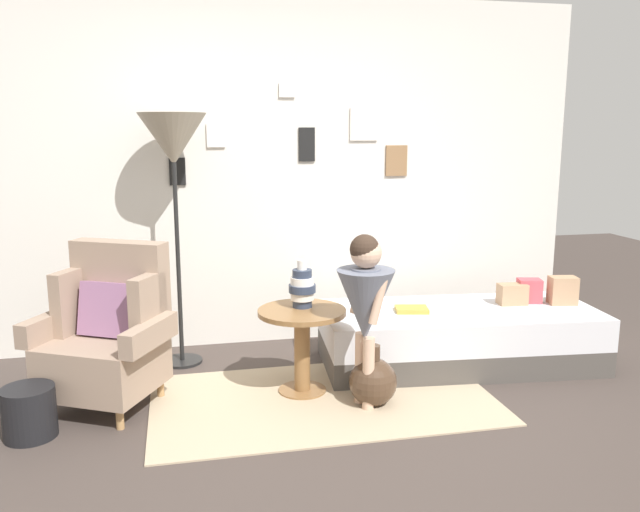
# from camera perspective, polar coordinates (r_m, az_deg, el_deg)

# --- Properties ---
(ground_plane) EXTENTS (12.00, 12.00, 0.00)m
(ground_plane) POSITION_cam_1_polar(r_m,az_deg,el_deg) (3.45, 1.02, -17.21)
(ground_plane) COLOR #423833
(gallery_wall) EXTENTS (4.80, 0.12, 2.60)m
(gallery_wall) POSITION_cam_1_polar(r_m,az_deg,el_deg) (4.96, -4.21, 7.24)
(gallery_wall) COLOR silver
(gallery_wall) RESTS_ON ground
(rug) EXTENTS (2.07, 1.19, 0.01)m
(rug) POSITION_cam_1_polar(r_m,az_deg,el_deg) (4.07, 0.27, -12.49)
(rug) COLOR tan
(rug) RESTS_ON ground
(armchair) EXTENTS (0.90, 0.82, 0.97)m
(armchair) POSITION_cam_1_polar(r_m,az_deg,el_deg) (4.08, -18.11, -6.50)
(armchair) COLOR tan
(armchair) RESTS_ON ground
(daybed) EXTENTS (1.96, 0.97, 0.40)m
(daybed) POSITION_cam_1_polar(r_m,az_deg,el_deg) (4.69, 12.12, -6.94)
(daybed) COLOR #4C4742
(daybed) RESTS_ON ground
(pillow_head) EXTENTS (0.21, 0.15, 0.20)m
(pillow_head) POSITION_cam_1_polar(r_m,az_deg,el_deg) (4.95, 20.56, -2.85)
(pillow_head) COLOR tan
(pillow_head) RESTS_ON daybed
(pillow_mid) EXTENTS (0.19, 0.15, 0.17)m
(pillow_mid) POSITION_cam_1_polar(r_m,az_deg,el_deg) (4.93, 17.92, -2.92)
(pillow_mid) COLOR #D64C56
(pillow_mid) RESTS_ON daybed
(pillow_back) EXTENTS (0.21, 0.14, 0.15)m
(pillow_back) POSITION_cam_1_polar(r_m,az_deg,el_deg) (4.84, 16.55, -3.24)
(pillow_back) COLOR tan
(pillow_back) RESTS_ON daybed
(side_table) EXTENTS (0.55, 0.55, 0.54)m
(side_table) POSITION_cam_1_polar(r_m,az_deg,el_deg) (4.05, -1.59, -6.85)
(side_table) COLOR olive
(side_table) RESTS_ON ground
(vase_striped) EXTENTS (0.17, 0.17, 0.30)m
(vase_striped) POSITION_cam_1_polar(r_m,az_deg,el_deg) (4.03, -1.58, -2.78)
(vase_striped) COLOR #2D384C
(vase_striped) RESTS_ON side_table
(floor_lamp) EXTENTS (0.46, 0.46, 1.74)m
(floor_lamp) POSITION_cam_1_polar(r_m,az_deg,el_deg) (4.49, -12.79, 9.38)
(floor_lamp) COLOR black
(floor_lamp) RESTS_ON ground
(person_child) EXTENTS (0.34, 0.34, 1.05)m
(person_child) POSITION_cam_1_polar(r_m,az_deg,el_deg) (3.77, 4.02, -3.85)
(person_child) COLOR #D8AD8E
(person_child) RESTS_ON ground
(book_on_daybed) EXTENTS (0.25, 0.20, 0.03)m
(book_on_daybed) POSITION_cam_1_polar(r_m,az_deg,el_deg) (4.51, 8.06, -4.67)
(book_on_daybed) COLOR gold
(book_on_daybed) RESTS_ON daybed
(demijohn_near) EXTENTS (0.29, 0.29, 0.38)m
(demijohn_near) POSITION_cam_1_polar(r_m,az_deg,el_deg) (3.97, 4.67, -10.92)
(demijohn_near) COLOR #473323
(demijohn_near) RESTS_ON ground
(magazine_basket) EXTENTS (0.28, 0.28, 0.28)m
(magazine_basket) POSITION_cam_1_polar(r_m,az_deg,el_deg) (3.90, -24.20, -12.42)
(magazine_basket) COLOR black
(magazine_basket) RESTS_ON ground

